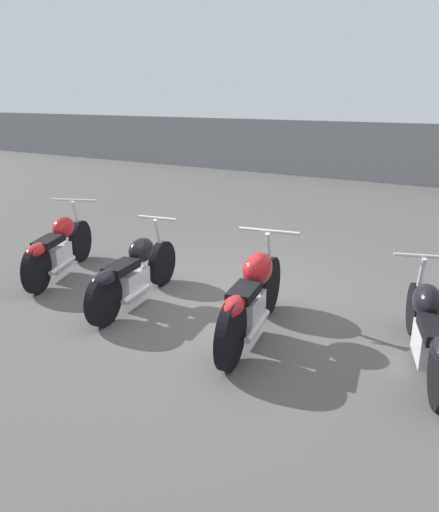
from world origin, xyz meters
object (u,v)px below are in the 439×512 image
(motorcycle_slot_2, at_px, (252,297))
(motorcycle_slot_3, at_px, (429,330))
(motorcycle_slot_1, at_px, (134,273))
(motorcycle_slot_0, at_px, (58,248))

(motorcycle_slot_2, distance_m, motorcycle_slot_3, 1.73)
(motorcycle_slot_1, distance_m, motorcycle_slot_2, 1.66)
(motorcycle_slot_3, bearing_deg, motorcycle_slot_0, 161.58)
(motorcycle_slot_1, bearing_deg, motorcycle_slot_0, 162.21)
(motorcycle_slot_1, height_order, motorcycle_slot_3, motorcycle_slot_1)
(motorcycle_slot_2, height_order, motorcycle_slot_3, motorcycle_slot_2)
(motorcycle_slot_1, xyz_separation_m, motorcycle_slot_2, (1.66, -0.04, 0.06))
(motorcycle_slot_1, xyz_separation_m, motorcycle_slot_3, (3.36, 0.28, -0.02))
(motorcycle_slot_0, height_order, motorcycle_slot_3, motorcycle_slot_0)
(motorcycle_slot_0, bearing_deg, motorcycle_slot_1, -30.70)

